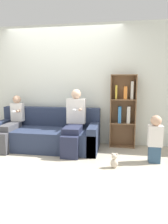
% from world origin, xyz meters
% --- Properties ---
extents(ground_plane, '(14.00, 14.00, 0.00)m').
position_xyz_m(ground_plane, '(0.00, 0.00, 0.00)').
color(ground_plane, '#B2A893').
extents(back_wall, '(10.00, 0.06, 2.55)m').
position_xyz_m(back_wall, '(0.00, 1.00, 1.27)').
color(back_wall, silver).
rests_on(back_wall, ground_plane).
extents(couch, '(2.14, 0.87, 0.80)m').
position_xyz_m(couch, '(-0.25, 0.54, 0.27)').
color(couch, '#28334C').
rests_on(couch, ground_plane).
extents(adult_seated, '(0.37, 0.79, 1.20)m').
position_xyz_m(adult_seated, '(0.36, 0.42, 0.61)').
color(adult_seated, '#232842').
rests_on(adult_seated, ground_plane).
extents(child_seated, '(0.27, 0.80, 1.06)m').
position_xyz_m(child_seated, '(-0.94, 0.38, 0.53)').
color(child_seated, '#47474C').
rests_on(child_seated, ground_plane).
extents(toddler_standing, '(0.23, 0.18, 0.81)m').
position_xyz_m(toddler_standing, '(1.81, 0.08, 0.42)').
color(toddler_standing, '#335170').
rests_on(toddler_standing, ground_plane).
extents(bookshelf, '(0.52, 0.25, 1.50)m').
position_xyz_m(bookshelf, '(1.30, 0.87, 0.80)').
color(bookshelf, brown).
rests_on(bookshelf, ground_plane).
extents(teddy_bear, '(0.12, 0.10, 0.25)m').
position_xyz_m(teddy_bear, '(1.15, -0.25, 0.11)').
color(teddy_bear, beige).
rests_on(teddy_bear, ground_plane).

